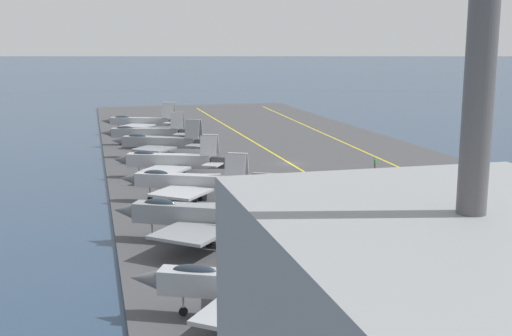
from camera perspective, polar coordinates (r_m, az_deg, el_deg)
ground_plane at (r=99.93m, az=3.02°, el=0.19°), size 2000.00×2000.00×0.00m
carrier_deck at (r=99.89m, az=3.02°, el=0.31°), size 200.43×55.79×0.40m
deck_stripe_foul_line at (r=105.41m, az=11.01°, el=0.79°), size 180.17×9.45×0.01m
deck_stripe_centerline at (r=99.85m, az=3.02°, el=0.42°), size 180.39×0.36×0.01m
parked_jet_nearest at (r=43.17m, az=0.00°, el=-10.43°), size 12.90×16.55×6.47m
parked_jet_second at (r=59.65m, az=-4.72°, el=-4.20°), size 14.25×16.88×6.81m
parked_jet_third at (r=74.74m, az=-5.85°, el=-1.21°), size 13.58×16.38×6.04m
parked_jet_fourth at (r=89.18m, az=-7.54°, el=0.64°), size 12.76×15.94×6.11m
parked_jet_fifth at (r=104.71m, az=-8.41°, el=2.29°), size 12.97×16.16×6.44m
parked_jet_sixth at (r=119.57m, az=-9.62°, el=3.12°), size 12.13×16.59×5.99m
parked_jet_seventh at (r=135.26m, az=-10.05°, el=4.11°), size 13.65×16.83×6.54m
crew_green_vest at (r=96.70m, az=10.53°, el=0.46°), size 0.45×0.45×1.69m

